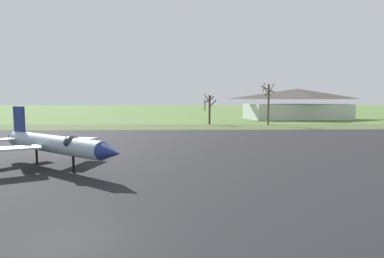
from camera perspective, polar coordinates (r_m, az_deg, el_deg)
ground_plane at (r=12.67m, az=-21.82°, el=-18.64°), size 600.00×600.00×0.00m
asphalt_apron at (r=27.44m, az=-10.45°, el=-5.42°), size 93.80×52.64×0.05m
grass_verge_strip at (r=59.33m, az=-5.77°, el=0.34°), size 153.80×12.00×0.06m
jet_fighter_front_left at (r=25.09m, az=-23.29°, el=-2.46°), size 11.77×9.98×4.55m
bare_tree_left_of_center at (r=66.13m, az=3.11°, el=3.91°), size 2.59×2.57×6.25m
bare_tree_center at (r=65.99m, az=13.53°, el=4.89°), size 3.02×3.28×8.67m
visitor_building at (r=90.03m, az=18.37°, el=4.31°), size 29.16×16.13×8.12m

